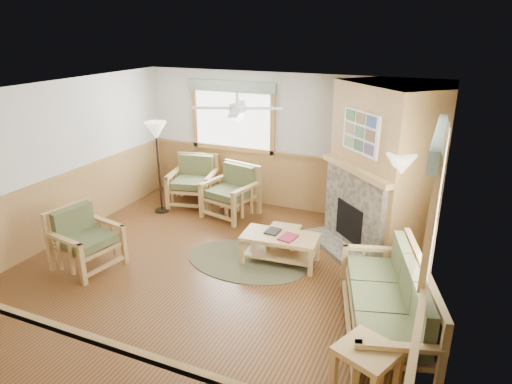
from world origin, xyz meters
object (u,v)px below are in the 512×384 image
at_px(coffee_table, 280,249).
at_px(footstool, 284,241).
at_px(armchair_back_left, 193,182).
at_px(end_table_chairs, 224,200).
at_px(armchair_back_right, 230,192).
at_px(floor_lamp_left, 159,168).
at_px(sofa, 384,301).
at_px(floor_lamp_right, 395,215).
at_px(end_table_sofa, 366,373).
at_px(armchair_left, 86,239).

height_order(coffee_table, footstool, coffee_table).
xyz_separation_m(armchair_back_left, footstool, (2.47, -1.28, -0.28)).
relative_size(armchair_back_left, end_table_chairs, 1.92).
distance_m(armchair_back_right, floor_lamp_left, 1.48).
bearing_deg(coffee_table, armchair_back_right, 133.48).
distance_m(sofa, armchair_back_right, 4.21).
bearing_deg(floor_lamp_right, sofa, -84.98).
bearing_deg(floor_lamp_right, coffee_table, -165.04).
height_order(armchair_back_right, end_table_chairs, armchair_back_right).
relative_size(footstool, floor_lamp_right, 0.27).
xyz_separation_m(end_table_chairs, floor_lamp_right, (3.36, -1.02, 0.66)).
xyz_separation_m(end_table_sofa, footstool, (-1.83, 2.60, -0.09)).
relative_size(armchair_left, floor_lamp_right, 0.51).
bearing_deg(armchair_back_left, sofa, -45.99).
bearing_deg(floor_lamp_right, armchair_back_right, 163.40).
distance_m(armchair_back_right, armchair_left, 2.91).
xyz_separation_m(sofa, armchair_back_left, (-4.30, 2.81, 0.01)).
bearing_deg(footstool, floor_lamp_left, 166.38).
bearing_deg(end_table_chairs, coffee_table, -39.98).
bearing_deg(end_table_chairs, end_table_sofa, -46.79).
xyz_separation_m(end_table_sofa, floor_lamp_left, (-4.69, 3.29, 0.61)).
distance_m(armchair_back_left, coffee_table, 3.01).
xyz_separation_m(end_table_chairs, floor_lamp_left, (-1.19, -0.44, 0.65)).
relative_size(armchair_left, end_table_sofa, 1.55).
distance_m(coffee_table, end_table_sofa, 2.88).
bearing_deg(footstool, floor_lamp_right, 3.68).
bearing_deg(armchair_back_left, floor_lamp_right, -28.51).
distance_m(armchair_left, end_table_chairs, 2.93).
bearing_deg(armchair_left, armchair_back_left, 7.60).
height_order(armchair_back_left, end_table_chairs, armchair_back_left).
relative_size(sofa, end_table_sofa, 3.50).
distance_m(sofa, coffee_table, 2.16).
relative_size(sofa, floor_lamp_left, 1.16).
xyz_separation_m(sofa, floor_lamp_right, (-0.14, 1.64, 0.44)).
bearing_deg(armchair_back_left, floor_lamp_left, -136.92).
bearing_deg(armchair_back_left, armchair_back_right, -25.59).
distance_m(sofa, end_table_chairs, 4.41).
bearing_deg(end_table_chairs, footstool, -33.99).
bearing_deg(armchair_left, footstool, -47.69).
relative_size(armchair_left, coffee_table, 0.80).
relative_size(end_table_chairs, floor_lamp_left, 0.28).
xyz_separation_m(armchair_back_right, coffee_table, (1.55, -1.38, -0.26)).
bearing_deg(armchair_left, sofa, -78.58).
bearing_deg(armchair_back_left, armchair_left, -105.28).
bearing_deg(armchair_back_left, end_table_sofa, -54.84).
height_order(coffee_table, floor_lamp_left, floor_lamp_left).
bearing_deg(armchair_back_right, floor_lamp_left, -152.71).
relative_size(armchair_back_right, end_table_sofa, 1.63).
height_order(sofa, coffee_table, sofa).
xyz_separation_m(sofa, floor_lamp_left, (-4.69, 2.23, 0.43)).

